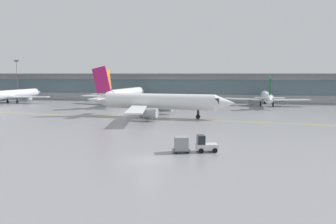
% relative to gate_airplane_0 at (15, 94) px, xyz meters
% --- Properties ---
extents(ground_plane, '(400.00, 400.00, 0.00)m').
position_rel_gate_airplane_0_xyz_m(ground_plane, '(61.99, -61.99, -2.77)').
color(ground_plane, gray).
extents(taxiway_centreline_stripe, '(109.72, 8.51, 0.01)m').
position_rel_gate_airplane_0_xyz_m(taxiway_centreline_stripe, '(55.19, -28.39, -2.77)').
color(taxiway_centreline_stripe, yellow).
rests_on(taxiway_centreline_stripe, ground_plane).
extents(terminal_concourse, '(218.63, 11.00, 9.60)m').
position_rel_gate_airplane_0_xyz_m(terminal_concourse, '(61.99, 22.58, 2.15)').
color(terminal_concourse, '#B2B7BC').
rests_on(terminal_concourse, ground_plane).
extents(gate_airplane_0, '(25.89, 27.91, 9.24)m').
position_rel_gate_airplane_0_xyz_m(gate_airplane_0, '(0.00, 0.00, 0.00)').
color(gate_airplane_0, silver).
rests_on(gate_airplane_0, ground_plane).
extents(gate_airplane_1, '(30.30, 32.67, 10.82)m').
position_rel_gate_airplane_0_xyz_m(gate_airplane_1, '(37.99, 1.64, 0.47)').
color(gate_airplane_1, white).
rests_on(gate_airplane_1, ground_plane).
extents(gate_airplane_2, '(24.68, 26.49, 8.79)m').
position_rel_gate_airplane_0_xyz_m(gate_airplane_2, '(80.75, 5.56, -0.14)').
color(gate_airplane_2, white).
rests_on(gate_airplane_2, ground_plane).
extents(taxiing_regional_jet, '(34.27, 31.77, 11.34)m').
position_rel_gate_airplane_0_xyz_m(taxiing_regional_jet, '(54.75, -26.36, 0.63)').
color(taxiing_regional_jet, white).
rests_on(taxiing_regional_jet, ground_plane).
extents(baggage_tug, '(2.89, 2.21, 2.10)m').
position_rel_gate_airplane_0_xyz_m(baggage_tug, '(67.87, -56.67, -1.88)').
color(baggage_tug, silver).
rests_on(baggage_tug, ground_plane).
extents(cargo_dolly_lead, '(2.47, 2.13, 1.94)m').
position_rel_gate_airplane_0_xyz_m(cargo_dolly_lead, '(65.05, -57.51, -1.72)').
color(cargo_dolly_lead, '#595B60').
rests_on(cargo_dolly_lead, ground_plane).
extents(apron_light_mast_0, '(1.80, 0.36, 14.67)m').
position_rel_gate_airplane_0_xyz_m(apron_light_mast_0, '(-10.89, 16.73, 5.25)').
color(apron_light_mast_0, gray).
rests_on(apron_light_mast_0, ground_plane).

